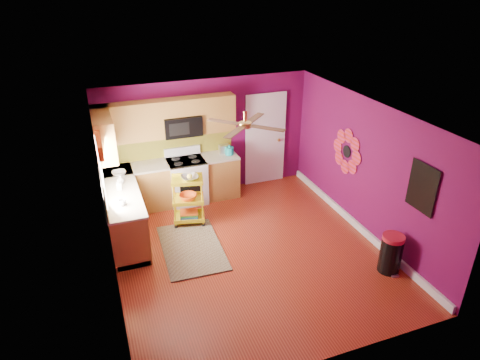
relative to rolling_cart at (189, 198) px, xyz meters
name	(u,v)px	position (x,y,z in m)	size (l,w,h in m)	color
ground	(249,251)	(0.73, -1.28, -0.54)	(5.00, 5.00, 0.00)	maroon
room_envelope	(251,167)	(0.76, -1.28, 1.09)	(4.54, 5.04, 2.52)	#620B44
lower_cabinets	(152,196)	(-0.61, 0.53, -0.11)	(2.81, 2.31, 0.94)	olive
electric_range	(187,180)	(0.18, 0.89, -0.06)	(0.76, 0.66, 1.13)	white
upper_cabinetry	(148,124)	(-0.51, 0.89, 1.25)	(2.80, 2.30, 1.26)	olive
left_window	(99,156)	(-1.49, -0.23, 1.19)	(0.08, 1.35, 1.08)	white
panel_door	(265,140)	(2.08, 1.18, 0.48)	(0.95, 0.11, 2.15)	white
right_wall_art	(378,166)	(2.96, -1.62, 0.90)	(0.04, 2.74, 1.04)	black
ceiling_fan	(245,124)	(0.73, -1.08, 1.75)	(1.01, 1.01, 0.26)	#BF8C3F
shag_rug	(192,247)	(-0.18, -0.84, -0.53)	(1.02, 1.67, 0.02)	black
rolling_cart	(189,198)	(0.00, 0.00, 0.00)	(0.67, 0.55, 1.06)	yellow
trash_can	(391,253)	(2.71, -2.57, -0.21)	(0.41, 0.42, 0.68)	black
teal_kettle	(229,151)	(1.13, 0.88, 0.48)	(0.18, 0.18, 0.21)	teal
toaster	(224,149)	(1.06, 1.00, 0.49)	(0.22, 0.15, 0.18)	beige
soap_bottle_a	(119,185)	(-1.24, 0.03, 0.50)	(0.09, 0.09, 0.20)	#EA3F72
soap_bottle_b	(121,179)	(-1.18, 0.28, 0.48)	(0.13, 0.13, 0.16)	white
counter_dish	(119,173)	(-1.17, 0.67, 0.43)	(0.26, 0.26, 0.07)	white
counter_cup	(122,203)	(-1.25, -0.56, 0.45)	(0.13, 0.13, 0.10)	white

